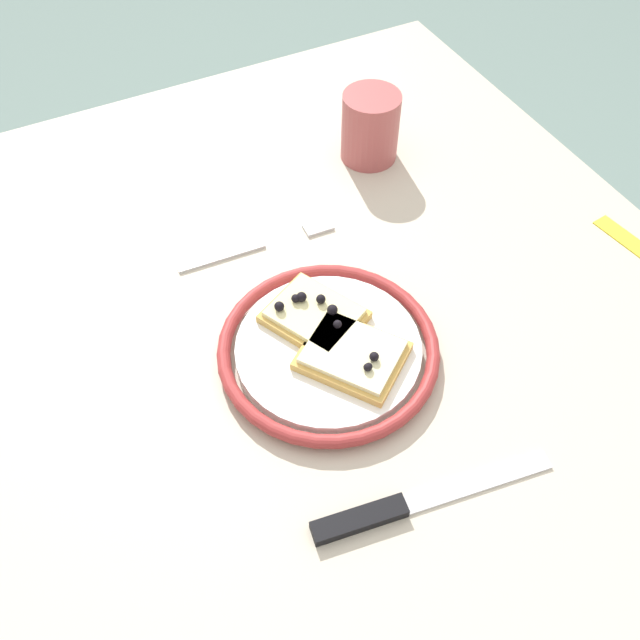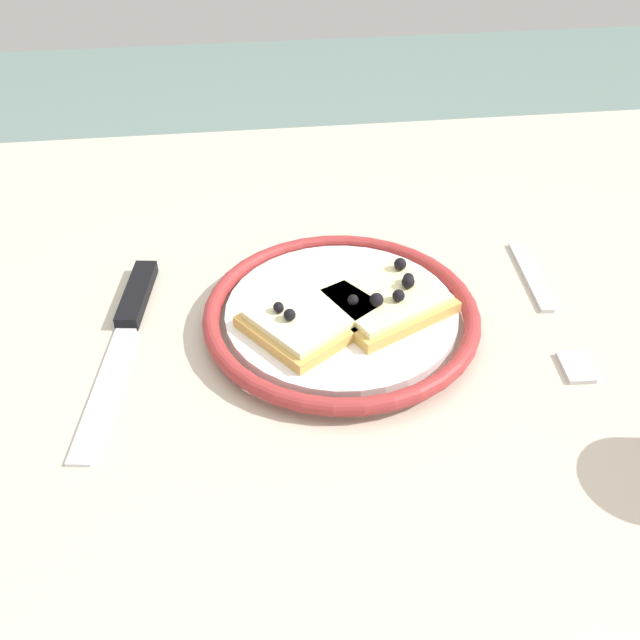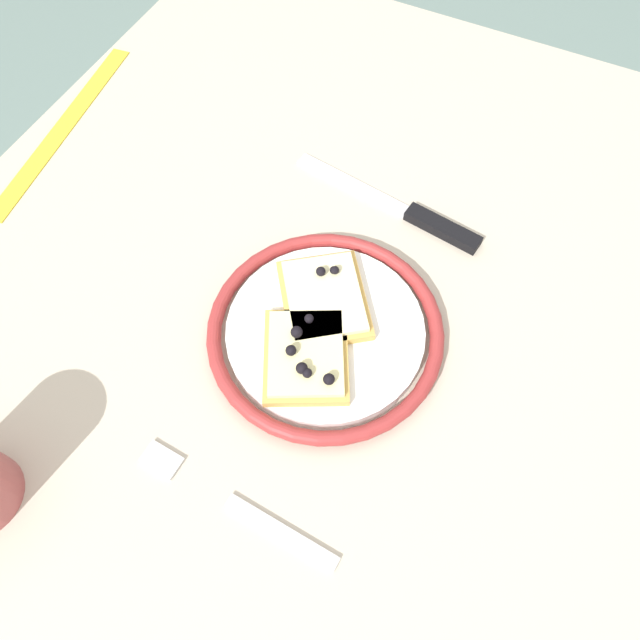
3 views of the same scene
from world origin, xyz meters
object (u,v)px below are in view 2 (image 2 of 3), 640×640
at_px(plate, 341,315).
at_px(fork, 545,307).
at_px(pizza_slice_near, 387,300).
at_px(knife, 129,318).
at_px(pizza_slice_far, 312,315).
at_px(dining_table, 352,411).

bearing_deg(plate, fork, -179.68).
height_order(pizza_slice_near, fork, pizza_slice_near).
xyz_separation_m(plate, knife, (0.18, -0.03, -0.01)).
relative_size(pizza_slice_near, knife, 0.52).
relative_size(knife, fork, 1.19).
relative_size(pizza_slice_near, pizza_slice_far, 0.94).
height_order(knife, fork, knife).
height_order(plate, pizza_slice_far, pizza_slice_far).
distance_m(pizza_slice_near, pizza_slice_far, 0.07).
bearing_deg(knife, dining_table, 163.71).
xyz_separation_m(dining_table, pizza_slice_near, (-0.03, -0.03, 0.10)).
bearing_deg(pizza_slice_far, dining_table, 158.54).
xyz_separation_m(dining_table, fork, (-0.18, -0.03, 0.08)).
height_order(plate, fork, plate).
height_order(dining_table, knife, knife).
bearing_deg(dining_table, pizza_slice_near, -140.69).
distance_m(pizza_slice_near, fork, 0.15).
xyz_separation_m(dining_table, pizza_slice_far, (0.03, -0.01, 0.10)).
bearing_deg(pizza_slice_far, fork, -175.80).
height_order(plate, pizza_slice_near, pizza_slice_near).
distance_m(pizza_slice_near, knife, 0.22).
bearing_deg(pizza_slice_near, knife, -7.69).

